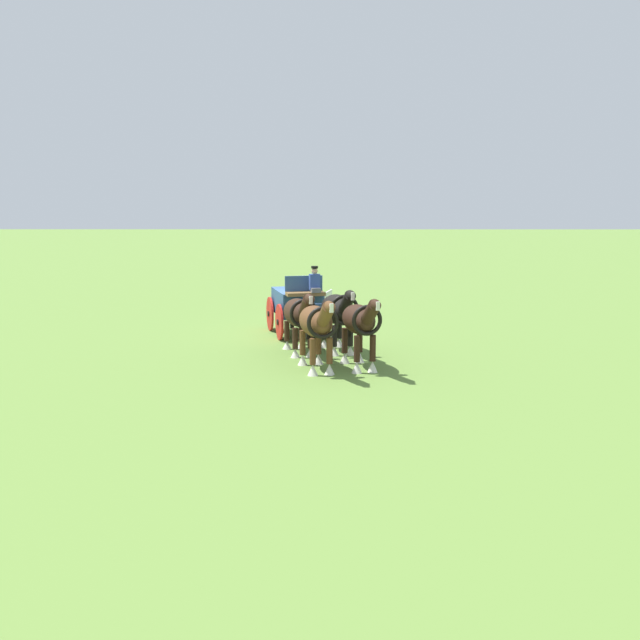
{
  "coord_description": "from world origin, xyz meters",
  "views": [
    {
      "loc": [
        27.94,
        1.01,
        4.89
      ],
      "look_at": [
        4.26,
        0.88,
        1.2
      ],
      "focal_mm": 42.61,
      "sensor_mm": 36.0,
      "label": 1
    }
  ],
  "objects_px": {
    "draft_horse_rear_off": "(299,315)",
    "draft_horse_lead_off": "(317,324)",
    "show_wagon": "(298,304)",
    "draft_horse_rear_near": "(338,311)",
    "draft_horse_lead_near": "(360,322)"
  },
  "relations": [
    {
      "from": "draft_horse_rear_near",
      "to": "draft_horse_lead_near",
      "type": "distance_m",
      "value": 2.62
    },
    {
      "from": "draft_horse_lead_off",
      "to": "draft_horse_lead_near",
      "type": "bearing_deg",
      "value": 103.0
    },
    {
      "from": "draft_horse_lead_off",
      "to": "draft_horse_rear_near",
      "type": "bearing_deg",
      "value": 166.78
    },
    {
      "from": "draft_horse_rear_off",
      "to": "show_wagon",
      "type": "bearing_deg",
      "value": -177.4
    },
    {
      "from": "draft_horse_rear_near",
      "to": "draft_horse_lead_off",
      "type": "xyz_separation_m",
      "value": [
        2.84,
        -0.67,
        0.03
      ]
    },
    {
      "from": "draft_horse_rear_off",
      "to": "draft_horse_lead_off",
      "type": "distance_m",
      "value": 2.6
    },
    {
      "from": "draft_horse_rear_off",
      "to": "draft_horse_lead_near",
      "type": "xyz_separation_m",
      "value": [
        2.24,
        1.86,
        0.1
      ]
    },
    {
      "from": "draft_horse_rear_off",
      "to": "draft_horse_lead_near",
      "type": "distance_m",
      "value": 2.91
    },
    {
      "from": "draft_horse_lead_near",
      "to": "draft_horse_lead_off",
      "type": "relative_size",
      "value": 0.98
    },
    {
      "from": "draft_horse_rear_near",
      "to": "draft_horse_lead_near",
      "type": "relative_size",
      "value": 1.02
    },
    {
      "from": "draft_horse_rear_off",
      "to": "draft_horse_rear_near",
      "type": "bearing_deg",
      "value": 103.8
    },
    {
      "from": "show_wagon",
      "to": "draft_horse_rear_near",
      "type": "height_order",
      "value": "show_wagon"
    },
    {
      "from": "draft_horse_rear_near",
      "to": "draft_horse_lead_off",
      "type": "distance_m",
      "value": 2.92
    },
    {
      "from": "draft_horse_rear_near",
      "to": "draft_horse_lead_near",
      "type": "xyz_separation_m",
      "value": [
        2.55,
        0.6,
        0.03
      ]
    },
    {
      "from": "show_wagon",
      "to": "draft_horse_lead_near",
      "type": "bearing_deg",
      "value": 19.28
    }
  ]
}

